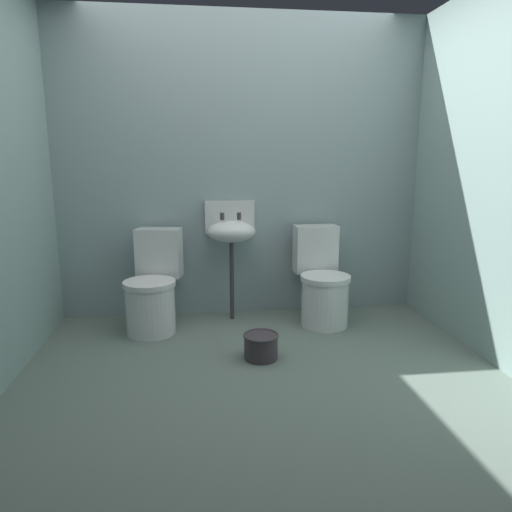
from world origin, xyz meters
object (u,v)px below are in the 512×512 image
at_px(sink, 231,231).
at_px(bucket, 261,346).
at_px(toilet_right, 322,284).
at_px(toilet_left, 153,290).

relative_size(sink, bucket, 4.01).
xyz_separation_m(toilet_right, bucket, (-0.60, -0.67, -0.23)).
xyz_separation_m(toilet_right, sink, (-0.73, 0.19, 0.43)).
bearing_deg(sink, toilet_right, -14.42).
bearing_deg(toilet_left, bucket, 150.50).
relative_size(toilet_left, sink, 0.79).
bearing_deg(toilet_right, bucket, 45.73).
relative_size(toilet_right, sink, 0.79).
bearing_deg(toilet_left, toilet_right, -168.58).
height_order(toilet_right, bucket, toilet_right).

